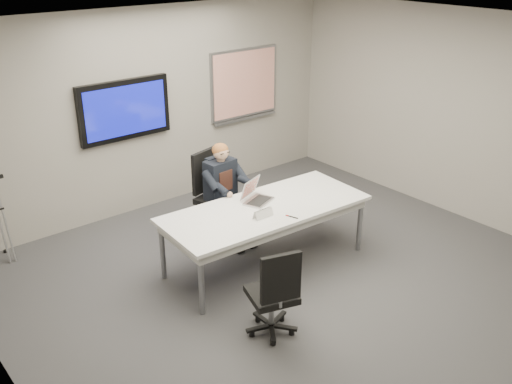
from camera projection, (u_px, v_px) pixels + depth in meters
floor at (302, 288)px, 6.39m from camera, size 6.00×6.00×0.02m
ceiling at (312, 31)px, 5.25m from camera, size 6.00×6.00×0.02m
wall_back at (156, 110)px, 7.94m from camera, size 6.00×0.02×2.80m
wall_left at (5, 272)px, 4.08m from camera, size 0.02×6.00×2.80m
wall_right at (469, 118)px, 7.56m from camera, size 0.02×6.00×2.80m
conference_table at (266, 214)px, 6.60m from camera, size 2.49×1.16×0.75m
tv_display at (125, 110)px, 7.57m from camera, size 1.30×0.09×0.80m
whiteboard at (244, 84)px, 8.76m from camera, size 1.25×0.08×1.10m
office_chair_far at (217, 209)px, 7.45m from camera, size 0.65×0.65×1.12m
office_chair_near at (273, 308)px, 5.52m from camera, size 0.59×0.59×0.99m
seated_person at (229, 203)px, 7.22m from camera, size 0.41×0.70×1.28m
crutch at (1, 215)px, 6.76m from camera, size 0.33×0.67×1.22m
laptop at (255, 195)px, 6.72m from camera, size 0.42×0.44×0.25m
name_tent at (263, 213)px, 6.31m from camera, size 0.24×0.07×0.10m
pen at (292, 217)px, 6.32m from camera, size 0.06×0.15×0.01m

